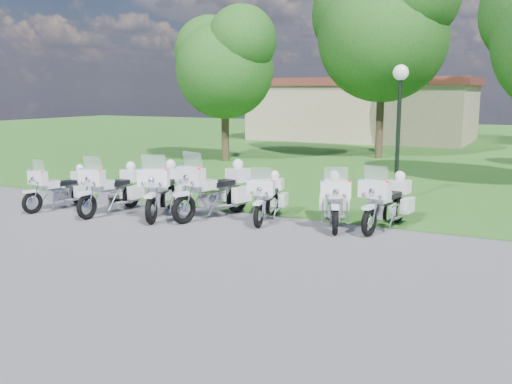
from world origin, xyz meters
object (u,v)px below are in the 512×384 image
at_px(motorcycle_0, 61,187).
at_px(motorcycle_4, 268,197).
at_px(motorcycle_2, 163,189).
at_px(motorcycle_3, 216,189).
at_px(motorcycle_1, 113,188).
at_px(lamp_post, 400,99).
at_px(motorcycle_5, 335,200).
at_px(motorcycle_6, 387,201).

bearing_deg(motorcycle_0, motorcycle_4, -157.19).
bearing_deg(motorcycle_2, motorcycle_3, 179.49).
xyz_separation_m(motorcycle_1, lamp_post, (6.45, 4.74, 2.34)).
bearing_deg(motorcycle_5, motorcycle_4, -13.45).
bearing_deg(motorcycle_0, motorcycle_5, -158.53).
distance_m(motorcycle_3, lamp_post, 5.88).
distance_m(motorcycle_1, motorcycle_3, 2.85).
distance_m(motorcycle_3, motorcycle_4, 1.40).
relative_size(motorcycle_4, motorcycle_5, 0.97).
distance_m(motorcycle_2, motorcycle_4, 2.80).
distance_m(motorcycle_0, motorcycle_2, 3.12).
xyz_separation_m(motorcycle_3, lamp_post, (3.70, 3.96, 2.27)).
distance_m(motorcycle_2, motorcycle_5, 4.49).
distance_m(motorcycle_5, motorcycle_6, 1.24).
height_order(motorcycle_3, motorcycle_5, motorcycle_3).
distance_m(motorcycle_0, motorcycle_3, 4.52).
bearing_deg(motorcycle_2, motorcycle_1, -7.94).
bearing_deg(motorcycle_5, motorcycle_3, -11.41).
xyz_separation_m(motorcycle_2, lamp_post, (5.03, 4.43, 2.30)).
height_order(motorcycle_0, motorcycle_5, motorcycle_5).
xyz_separation_m(motorcycle_0, motorcycle_3, (4.40, 1.04, 0.14)).
distance_m(motorcycle_0, motorcycle_5, 7.61).
height_order(motorcycle_0, motorcycle_6, motorcycle_6).
relative_size(motorcycle_1, motorcycle_5, 1.09).
xyz_separation_m(motorcycle_0, lamp_post, (8.10, 5.00, 2.41)).
distance_m(motorcycle_4, lamp_post, 4.98).
bearing_deg(lamp_post, motorcycle_1, -143.70).
xyz_separation_m(motorcycle_1, motorcycle_4, (4.11, 1.05, -0.06)).
relative_size(motorcycle_1, lamp_post, 0.60).
relative_size(motorcycle_0, lamp_post, 0.53).
relative_size(motorcycle_2, motorcycle_5, 1.11).
distance_m(motorcycle_5, lamp_post, 4.26).
bearing_deg(motorcycle_5, motorcycle_1, -8.08).
xyz_separation_m(motorcycle_1, motorcycle_6, (7.00, 1.56, -0.01)).
bearing_deg(motorcycle_4, lamp_post, -133.29).
height_order(motorcycle_2, motorcycle_4, motorcycle_2).
bearing_deg(motorcycle_6, lamp_post, -71.47).
xyz_separation_m(motorcycle_5, motorcycle_6, (1.20, 0.31, 0.02)).
relative_size(motorcycle_2, motorcycle_3, 0.94).
xyz_separation_m(motorcycle_2, motorcycle_3, (1.33, 0.47, 0.03)).
bearing_deg(motorcycle_4, motorcycle_1, 3.39).
bearing_deg(motorcycle_0, motorcycle_6, -158.12).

